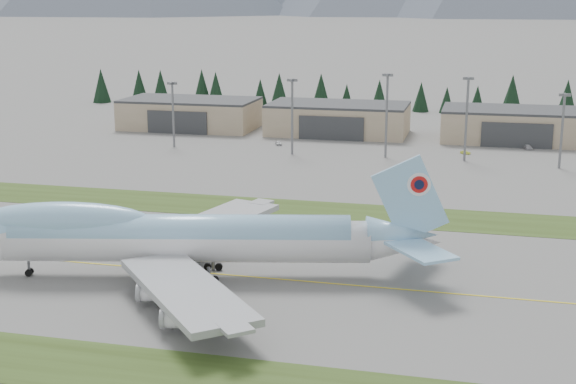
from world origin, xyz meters
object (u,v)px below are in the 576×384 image
(service_vehicle_a, at_px, (278,145))
(service_vehicle_b, at_px, (465,154))
(hangar_right, at_px, (516,125))
(service_vehicle_c, at_px, (528,149))
(boeing_747_freighter, at_px, (183,237))
(hangar_left, at_px, (190,113))
(hangar_center, at_px, (338,119))

(service_vehicle_a, relative_size, service_vehicle_b, 1.27)
(hangar_right, distance_m, service_vehicle_c, 16.03)
(boeing_747_freighter, height_order, service_vehicle_b, boeing_747_freighter)
(hangar_right, bearing_deg, service_vehicle_b, -119.13)
(hangar_left, relative_size, service_vehicle_b, 15.32)
(hangar_left, height_order, hangar_right, same)
(boeing_747_freighter, distance_m, hangar_right, 163.61)
(hangar_right, height_order, service_vehicle_a, hangar_right)
(hangar_right, xyz_separation_m, service_vehicle_b, (-15.40, -27.64, -5.39))
(service_vehicle_c, bearing_deg, hangar_center, 152.12)
(hangar_left, xyz_separation_m, service_vehicle_c, (118.65, -14.65, -5.39))
(hangar_center, xyz_separation_m, hangar_right, (60.00, 0.00, 0.00))
(service_vehicle_b, distance_m, service_vehicle_c, 23.05)
(service_vehicle_a, height_order, service_vehicle_c, service_vehicle_a)
(hangar_left, bearing_deg, hangar_right, 0.00)
(boeing_747_freighter, bearing_deg, hangar_right, 56.13)
(hangar_center, distance_m, service_vehicle_c, 65.54)
(hangar_left, bearing_deg, service_vehicle_a, -33.25)
(hangar_center, bearing_deg, service_vehicle_a, -119.65)
(hangar_center, relative_size, service_vehicle_c, 10.40)
(boeing_747_freighter, distance_m, service_vehicle_c, 151.69)
(hangar_right, bearing_deg, hangar_left, 180.00)
(hangar_right, bearing_deg, hangar_center, 180.00)
(boeing_747_freighter, bearing_deg, hangar_left, 97.46)
(boeing_747_freighter, bearing_deg, hangar_center, 77.65)
(hangar_right, distance_m, service_vehicle_b, 32.09)
(hangar_center, relative_size, service_vehicle_a, 12.10)
(hangar_left, height_order, hangar_center, same)
(service_vehicle_a, bearing_deg, boeing_747_freighter, -112.17)
(service_vehicle_b, bearing_deg, service_vehicle_c, -29.08)
(hangar_left, distance_m, service_vehicle_b, 103.50)
(hangar_left, distance_m, hangar_right, 115.00)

